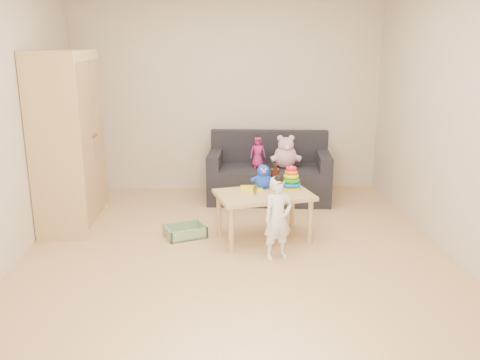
{
  "coord_description": "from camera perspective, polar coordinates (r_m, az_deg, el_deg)",
  "views": [
    {
      "loc": [
        -0.2,
        -4.45,
        1.93
      ],
      "look_at": [
        0.05,
        0.25,
        0.65
      ],
      "focal_mm": 38.0,
      "sensor_mm": 36.0,
      "label": 1
    }
  ],
  "objects": [
    {
      "name": "room",
      "position": [
        4.5,
        -0.47,
        7.17
      ],
      "size": [
        4.5,
        4.5,
        4.5
      ],
      "color": "tan",
      "rests_on": "ground"
    },
    {
      "name": "wardrobe",
      "position": [
        5.66,
        -18.74,
        4.21
      ],
      "size": [
        0.52,
        1.03,
        1.85
      ],
      "primitive_type": "cube",
      "color": "#D7B876",
      "rests_on": "ground"
    },
    {
      "name": "sofa",
      "position": [
        6.41,
        3.25,
        -0.38
      ],
      "size": [
        1.57,
        0.9,
        0.42
      ],
      "primitive_type": "cube",
      "rotation": [
        0.0,
        0.0,
        -0.1
      ],
      "color": "black",
      "rests_on": "ground"
    },
    {
      "name": "play_table",
      "position": [
        5.11,
        2.67,
        -4.08
      ],
      "size": [
        1.03,
        0.78,
        0.49
      ],
      "primitive_type": "cube",
      "rotation": [
        0.0,
        0.0,
        0.24
      ],
      "color": "tan",
      "rests_on": "ground"
    },
    {
      "name": "storage_bin",
      "position": [
        5.26,
        -6.17,
        -5.72
      ],
      "size": [
        0.47,
        0.42,
        0.12
      ],
      "primitive_type": null,
      "rotation": [
        0.0,
        0.0,
        0.37
      ],
      "color": "gray",
      "rests_on": "ground"
    },
    {
      "name": "toddler",
      "position": [
        4.63,
        4.28,
        -4.43
      ],
      "size": [
        0.33,
        0.27,
        0.75
      ],
      "primitive_type": "imported",
      "rotation": [
        0.0,
        0.0,
        0.37
      ],
      "color": "white",
      "rests_on": "ground"
    },
    {
      "name": "pink_bear",
      "position": [
        6.31,
        5.13,
        2.92
      ],
      "size": [
        0.33,
        0.3,
        0.34
      ],
      "primitive_type": null,
      "rotation": [
        0.0,
        0.0,
        0.14
      ],
      "color": "#DCA2B3",
      "rests_on": "sofa"
    },
    {
      "name": "doll",
      "position": [
        6.28,
        2.01,
        3.09
      ],
      "size": [
        0.2,
        0.14,
        0.38
      ],
      "primitive_type": "imported",
      "rotation": [
        0.0,
        0.0,
        0.06
      ],
      "color": "#A81F6B",
      "rests_on": "sofa"
    },
    {
      "name": "ring_stacker",
      "position": [
        5.19,
        5.74,
        0.04
      ],
      "size": [
        0.2,
        0.2,
        0.23
      ],
      "color": "yellow",
      "rests_on": "play_table"
    },
    {
      "name": "brown_bottle",
      "position": [
        5.19,
        3.96,
        0.27
      ],
      "size": [
        0.09,
        0.09,
        0.26
      ],
      "color": "black",
      "rests_on": "play_table"
    },
    {
      "name": "blue_plush",
      "position": [
        5.17,
        2.61,
        0.45
      ],
      "size": [
        0.26,
        0.25,
        0.25
      ],
      "primitive_type": null,
      "rotation": [
        0.0,
        0.0,
        0.51
      ],
      "color": "blue",
      "rests_on": "play_table"
    },
    {
      "name": "wooden_figure",
      "position": [
        4.96,
        1.71,
        -1.11
      ],
      "size": [
        0.05,
        0.04,
        0.1
      ],
      "primitive_type": null,
      "rotation": [
        0.0,
        0.0,
        0.3
      ],
      "color": "brown",
      "rests_on": "play_table"
    },
    {
      "name": "yellow_book",
      "position": [
        5.15,
        1.31,
        -0.98
      ],
      "size": [
        0.22,
        0.22,
        0.02
      ],
      "primitive_type": "cube",
      "rotation": [
        0.0,
        0.0,
        -0.02
      ],
      "color": "yellow",
      "rests_on": "play_table"
    }
  ]
}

